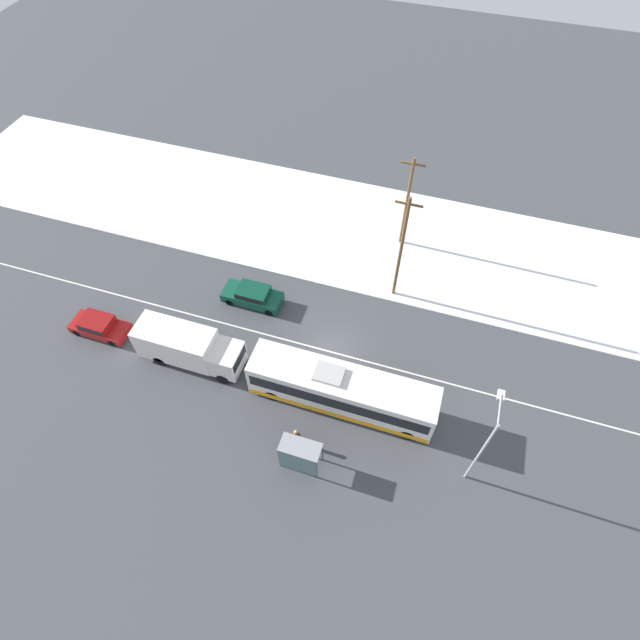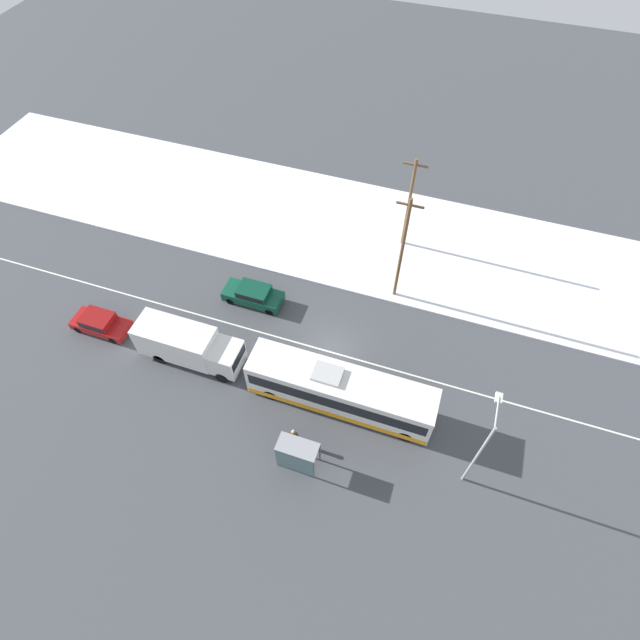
{
  "view_description": "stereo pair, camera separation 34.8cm",
  "coord_description": "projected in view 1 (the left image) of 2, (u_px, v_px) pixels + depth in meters",
  "views": [
    {
      "loc": [
        5.25,
        -18.62,
        29.41
      ],
      "look_at": [
        -1.19,
        1.44,
        1.4
      ],
      "focal_mm": 28.0,
      "sensor_mm": 36.0,
      "label": 1
    },
    {
      "loc": [
        5.58,
        -18.51,
        29.41
      ],
      "look_at": [
        -1.19,
        1.44,
        1.4
      ],
      "focal_mm": 28.0,
      "sensor_mm": 36.0,
      "label": 2
    }
  ],
  "objects": [
    {
      "name": "ground_plane",
      "position": [
        330.0,
        352.0,
        35.13
      ],
      "size": [
        120.0,
        120.0,
        0.0
      ],
      "primitive_type": "plane",
      "color": "#424449"
    },
    {
      "name": "snow_lot",
      "position": [
        373.0,
        236.0,
        42.09
      ],
      "size": [
        80.0,
        12.98,
        0.12
      ],
      "color": "white",
      "rests_on": "ground_plane"
    },
    {
      "name": "lane_marking_center",
      "position": [
        330.0,
        352.0,
        35.13
      ],
      "size": [
        60.0,
        0.12,
        0.0
      ],
      "color": "silver",
      "rests_on": "ground_plane"
    },
    {
      "name": "city_bus",
      "position": [
        342.0,
        390.0,
        31.47
      ],
      "size": [
        11.94,
        2.57,
        3.28
      ],
      "color": "white",
      "rests_on": "ground_plane"
    },
    {
      "name": "box_truck",
      "position": [
        188.0,
        346.0,
        33.45
      ],
      "size": [
        7.29,
        2.3,
        2.92
      ],
      "color": "silver",
      "rests_on": "ground_plane"
    },
    {
      "name": "sedan_car",
      "position": [
        253.0,
        295.0,
        37.19
      ],
      "size": [
        4.47,
        1.8,
        1.48
      ],
      "rotation": [
        0.0,
        0.0,
        3.14
      ],
      "color": "#0F4733",
      "rests_on": "ground_plane"
    },
    {
      "name": "parked_car_near_truck",
      "position": [
        99.0,
        325.0,
        35.54
      ],
      "size": [
        4.19,
        1.8,
        1.42
      ],
      "color": "maroon",
      "rests_on": "ground_plane"
    },
    {
      "name": "pedestrian_at_stop",
      "position": [
        296.0,
        436.0,
        30.23
      ],
      "size": [
        0.6,
        0.27,
        1.67
      ],
      "color": "#23232D",
      "rests_on": "ground_plane"
    },
    {
      "name": "bus_shelter",
      "position": [
        299.0,
        456.0,
        28.8
      ],
      "size": [
        2.42,
        1.2,
        2.4
      ],
      "color": "gray",
      "rests_on": "ground_plane"
    },
    {
      "name": "streetlamp",
      "position": [
        485.0,
        440.0,
        26.44
      ],
      "size": [
        0.36,
        2.2,
        7.1
      ],
      "color": "#9EA3A8",
      "rests_on": "ground_plane"
    },
    {
      "name": "utility_pole_roadside",
      "position": [
        401.0,
        249.0,
        34.48
      ],
      "size": [
        1.8,
        0.24,
        9.26
      ],
      "color": "brown",
      "rests_on": "ground_plane"
    },
    {
      "name": "utility_pole_snowlot",
      "position": [
        407.0,
        202.0,
        38.25
      ],
      "size": [
        1.8,
        0.24,
        8.22
      ],
      "color": "brown",
      "rests_on": "ground_plane"
    }
  ]
}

